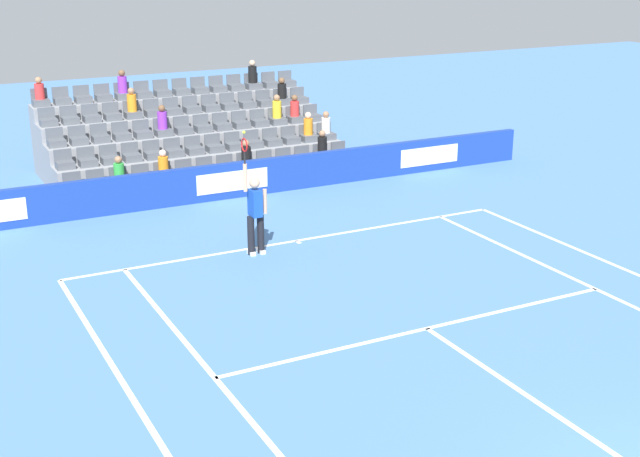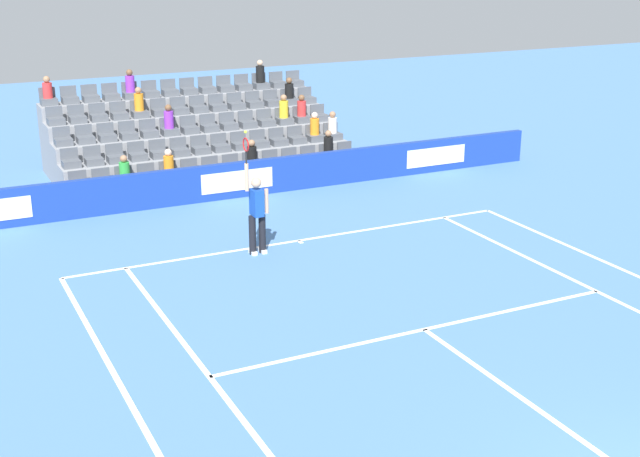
{
  "view_description": "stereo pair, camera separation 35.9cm",
  "coord_description": "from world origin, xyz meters",
  "views": [
    {
      "loc": [
        8.33,
        5.47,
        6.7
      ],
      "look_at": [
        0.59,
        -9.51,
        1.1
      ],
      "focal_mm": 48.44,
      "sensor_mm": 36.0,
      "label": 1
    },
    {
      "loc": [
        8.01,
        5.63,
        6.7
      ],
      "look_at": [
        0.59,
        -9.51,
        1.1
      ],
      "focal_mm": 48.44,
      "sensor_mm": 36.0,
      "label": 2
    }
  ],
  "objects": [
    {
      "name": "line_singles_sideline_right",
      "position": [
        -4.12,
        -5.95,
        0.0
      ],
      "size": [
        0.1,
        11.89,
        0.01
      ],
      "primitive_type": "cube",
      "color": "white",
      "rests_on": "ground"
    },
    {
      "name": "tennis_player",
      "position": [
        1.19,
        -11.51,
        0.99
      ],
      "size": [
        0.53,
        0.36,
        2.85
      ],
      "color": "black",
      "rests_on": "ground"
    },
    {
      "name": "line_doubles_sideline_left",
      "position": [
        5.49,
        -5.95,
        0.0
      ],
      "size": [
        0.1,
        11.89,
        0.01
      ],
      "primitive_type": "cube",
      "color": "white",
      "rests_on": "ground"
    },
    {
      "name": "line_centre_service",
      "position": [
        0.0,
        -3.2,
        0.0
      ],
      "size": [
        0.1,
        6.4,
        0.01
      ],
      "primitive_type": "cube",
      "color": "white",
      "rests_on": "ground"
    },
    {
      "name": "line_centre_mark",
      "position": [
        0.0,
        -11.79,
        0.0
      ],
      "size": [
        0.1,
        0.2,
        0.01
      ],
      "primitive_type": "cube",
      "color": "white",
      "rests_on": "ground"
    },
    {
      "name": "line_baseline",
      "position": [
        0.0,
        -11.89,
        0.0
      ],
      "size": [
        10.97,
        0.1,
        0.01
      ],
      "primitive_type": "cube",
      "color": "white",
      "rests_on": "ground"
    },
    {
      "name": "line_service",
      "position": [
        0.0,
        -6.4,
        0.0
      ],
      "size": [
        8.23,
        0.1,
        0.01
      ],
      "primitive_type": "cube",
      "color": "white",
      "rests_on": "ground"
    },
    {
      "name": "stadium_stand",
      "position": [
        -0.01,
        -19.55,
        0.82
      ],
      "size": [
        8.68,
        4.75,
        3.04
      ],
      "color": "gray",
      "rests_on": "ground"
    },
    {
      "name": "sponsor_barrier",
      "position": [
        -0.0,
        -15.99,
        0.49
      ],
      "size": [
        19.43,
        0.22,
        0.99
      ],
      "color": "#193899",
      "rests_on": "ground"
    },
    {
      "name": "line_singles_sideline_left",
      "position": [
        4.12,
        -5.95,
        0.0
      ],
      "size": [
        0.1,
        11.89,
        0.01
      ],
      "primitive_type": "cube",
      "color": "white",
      "rests_on": "ground"
    }
  ]
}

